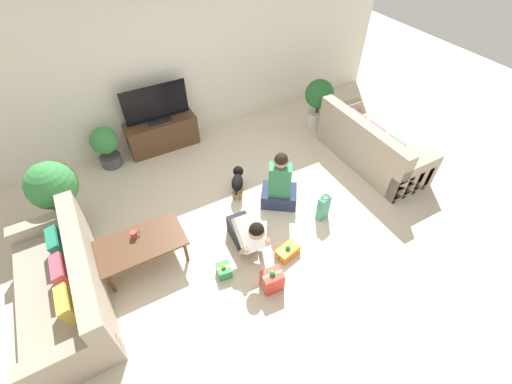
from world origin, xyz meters
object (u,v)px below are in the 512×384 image
coffee_table (141,244)px  tv_console (163,134)px  potted_plant_corner_left (53,188)px  gift_box_b (224,270)px  mug (134,234)px  person_kneeling (248,232)px  potted_plant_back_left (106,145)px  gift_box_a (272,280)px  tv (156,106)px  sofa_right (371,147)px  gift_box_c (288,251)px  potted_plant_corner_right (319,99)px  dog (238,180)px  person_sitting (279,186)px  gift_bag_a (323,207)px  sofa_left (67,288)px

coffee_table → tv_console: bearing=66.3°
potted_plant_corner_left → gift_box_b: 2.50m
mug → person_kneeling: bearing=-23.9°
potted_plant_back_left → gift_box_a: potted_plant_back_left is taller
tv → potted_plant_back_left: size_ratio=1.50×
potted_plant_corner_left → mug: (0.72, -1.06, -0.23)m
sofa_right → gift_box_c: size_ratio=5.62×
tv_console → gift_box_c: tv_console is taller
potted_plant_corner_right → gift_box_a: (-2.55, -2.62, -0.43)m
potted_plant_corner_right → dog: bearing=-156.8°
person_sitting → mug: person_sitting is taller
coffee_table → potted_plant_corner_right: size_ratio=1.13×
gift_box_b → gift_box_c: gift_box_b is taller
gift_box_a → mug: bearing=135.9°
gift_box_c → gift_bag_a: size_ratio=0.82×
tv_console → tv: bearing=180.0°
sofa_right → gift_box_b: size_ratio=9.10×
sofa_right → person_kneeling: size_ratio=2.48×
tv_console → potted_plant_corner_left: (-1.76, -1.09, 0.41)m
potted_plant_corner_right → gift_box_a: size_ratio=2.73×
potted_plant_corner_left → gift_box_c: bearing=-39.3°
potted_plant_corner_right → mug: potted_plant_corner_right is taller
sofa_right → dog: sofa_right is taller
potted_plant_corner_left → person_kneeling: 2.63m
coffee_table → tv: (0.99, 2.27, 0.47)m
person_kneeling → tv: bearing=99.1°
dog → mug: mug is taller
tv_console → gift_box_c: bearing=-77.6°
person_kneeling → gift_box_c: size_ratio=2.26×
gift_box_a → tv: bearing=94.2°
coffee_table → gift_box_c: 1.88m
dog → sofa_left: bearing=46.6°
sofa_left → person_sitting: 2.98m
coffee_table → mug: bearing=107.4°
sofa_left → sofa_right: bearing=93.7°
sofa_left → gift_box_b: bearing=73.1°
potted_plant_back_left → sofa_right: bearing=-27.7°
coffee_table → dog: size_ratio=2.12×
potted_plant_back_left → gift_bag_a: (2.43, -2.71, -0.21)m
sofa_right → tv_console: 3.61m
coffee_table → tv_console: 2.48m
tv_console → potted_plant_corner_left: 2.11m
potted_plant_corner_left → gift_box_a: potted_plant_corner_left is taller
dog → potted_plant_corner_left: bearing=16.5°
gift_box_b → gift_bag_a: bearing=6.1°
dog → gift_box_c: bearing=122.5°
gift_box_b → tv_console: bearing=86.3°
coffee_table → potted_plant_corner_left: (-0.76, 1.18, 0.32)m
tv_console → person_sitting: 2.45m
person_kneeling → gift_box_c: (0.41, -0.35, -0.27)m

